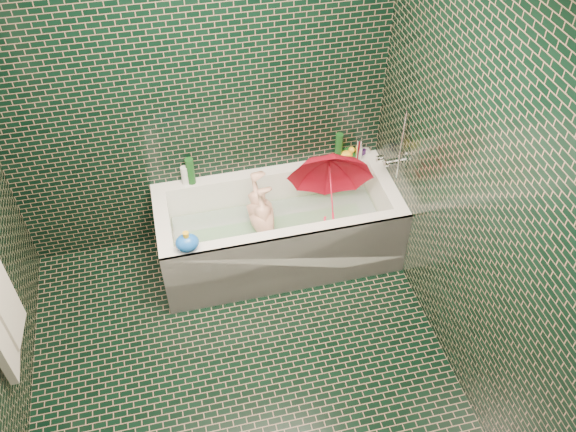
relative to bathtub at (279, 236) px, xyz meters
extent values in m
plane|color=black|center=(-0.45, -1.01, -0.21)|extent=(2.80, 2.80, 0.00)
plane|color=black|center=(-0.45, 0.39, 1.04)|extent=(2.80, 0.00, 2.80)
plane|color=black|center=(0.85, -1.01, 1.04)|extent=(0.00, 2.80, 2.80)
cube|color=white|center=(0.00, 0.02, -0.14)|extent=(1.70, 0.75, 0.15)
cube|color=white|center=(0.00, 0.34, 0.14)|extent=(1.70, 0.10, 0.40)
cube|color=white|center=(0.00, -0.31, 0.14)|extent=(1.70, 0.10, 0.40)
cube|color=white|center=(0.80, 0.02, 0.14)|extent=(0.10, 0.55, 0.40)
cube|color=white|center=(-0.80, 0.02, 0.14)|extent=(0.10, 0.55, 0.40)
cube|color=white|center=(0.00, -0.35, 0.06)|extent=(1.70, 0.02, 0.55)
cube|color=green|center=(0.00, 0.02, -0.06)|extent=(1.35, 0.47, 0.01)
cube|color=silver|center=(0.00, 0.02, 0.09)|extent=(1.48, 0.53, 0.00)
cylinder|color=silver|center=(0.83, 0.02, 0.52)|extent=(0.14, 0.05, 0.05)
cylinder|color=silver|center=(0.75, 0.08, 0.52)|extent=(0.05, 0.04, 0.04)
cylinder|color=silver|center=(0.82, -0.08, 0.74)|extent=(0.01, 0.01, 0.55)
imported|color=#E2A78D|center=(-0.10, -0.01, 0.10)|extent=(0.92, 0.34, 0.27)
imported|color=red|center=(0.37, -0.01, 0.39)|extent=(0.82, 0.86, 0.85)
imported|color=white|center=(0.75, 0.36, 0.34)|extent=(0.11, 0.11, 0.24)
imported|color=#421C6A|center=(0.73, 0.35, 0.34)|extent=(0.11, 0.11, 0.18)
imported|color=#144717|center=(0.64, 0.32, 0.34)|extent=(0.17, 0.17, 0.18)
cylinder|color=#144717|center=(0.54, 0.36, 0.45)|extent=(0.07, 0.07, 0.22)
cylinder|color=silver|center=(0.68, 0.31, 0.43)|extent=(0.05, 0.05, 0.19)
cylinder|color=#144717|center=(-0.56, 0.35, 0.44)|extent=(0.08, 0.08, 0.21)
cylinder|color=white|center=(-0.60, 0.35, 0.41)|extent=(0.07, 0.07, 0.15)
ellipsoid|color=yellow|center=(0.60, 0.34, 0.38)|extent=(0.10, 0.08, 0.07)
sphere|color=yellow|center=(0.63, 0.34, 0.42)|extent=(0.05, 0.05, 0.05)
cone|color=orange|center=(0.66, 0.33, 0.42)|extent=(0.02, 0.02, 0.02)
ellipsoid|color=blue|center=(-0.66, -0.30, 0.40)|extent=(0.16, 0.13, 0.12)
cylinder|color=yellow|center=(-0.66, -0.30, 0.47)|extent=(0.04, 0.04, 0.04)
camera|label=1|loc=(-0.67, -3.02, 3.19)|focal=38.00mm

